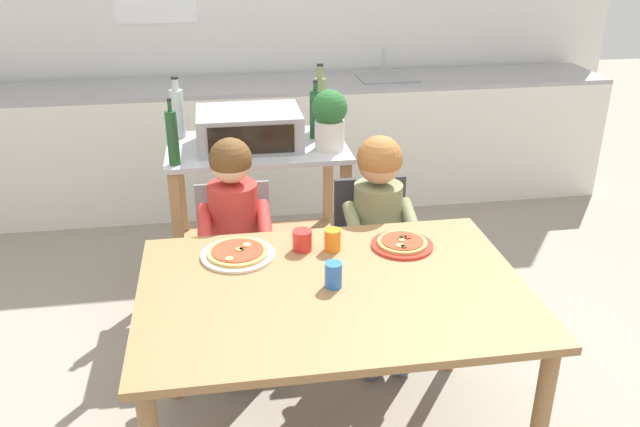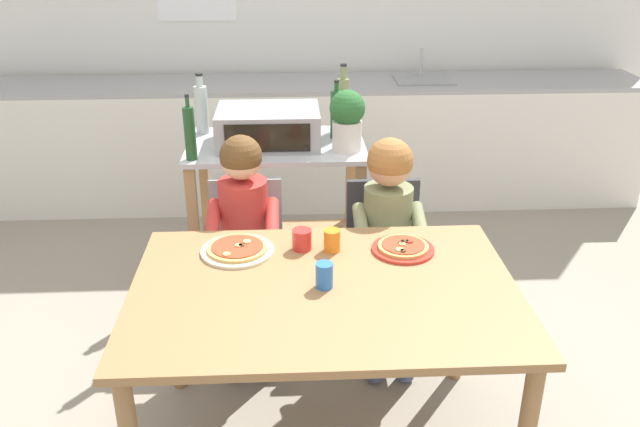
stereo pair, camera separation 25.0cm
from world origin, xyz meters
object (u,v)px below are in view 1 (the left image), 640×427
(drinking_cup_blue, at_px, (333,275))
(child_in_red_shirt, at_px, (235,229))
(bottle_clear_vinegar, at_px, (320,102))
(bottle_squat_spirits, at_px, (177,112))
(kitchen_island_cart, at_px, (259,199))
(drinking_cup_red, at_px, (302,240))
(pizza_plate_cream, at_px, (238,253))
(drinking_cup_orange, at_px, (333,240))
(toaster_oven, at_px, (249,129))
(bottle_dark_olive_oil, at_px, (173,137))
(pizza_plate_red_rimmed, at_px, (402,244))
(bottle_slim_sauce, at_px, (316,113))
(dining_chair_left, at_px, (236,257))
(child_in_olive_shirt, at_px, (380,221))
(dining_table, at_px, (333,308))
(dining_chair_right, at_px, (373,251))
(potted_herb_plant, at_px, (330,118))

(drinking_cup_blue, bearing_deg, child_in_red_shirt, 116.17)
(bottle_clear_vinegar, relative_size, bottle_squat_spirits, 1.11)
(kitchen_island_cart, distance_m, drinking_cup_red, 0.95)
(pizza_plate_cream, relative_size, drinking_cup_orange, 3.24)
(toaster_oven, xyz_separation_m, bottle_dark_olive_oil, (-0.36, -0.22, 0.04))
(bottle_squat_spirits, height_order, child_in_red_shirt, bottle_squat_spirits)
(bottle_clear_vinegar, bearing_deg, child_in_red_shirt, -123.00)
(bottle_squat_spirits, distance_m, pizza_plate_red_rimmed, 1.48)
(pizza_plate_red_rimmed, distance_m, drinking_cup_red, 0.40)
(toaster_oven, relative_size, drinking_cup_orange, 5.80)
(bottle_slim_sauce, xyz_separation_m, dining_chair_left, (-0.46, -0.51, -0.53))
(child_in_red_shirt, distance_m, drinking_cup_red, 0.45)
(dining_chair_left, relative_size, pizza_plate_cream, 2.84)
(pizza_plate_red_rimmed, height_order, drinking_cup_orange, drinking_cup_orange)
(drinking_cup_red, bearing_deg, pizza_plate_cream, -176.47)
(child_in_olive_shirt, height_order, pizza_plate_cream, child_in_olive_shirt)
(kitchen_island_cart, xyz_separation_m, bottle_slim_sauce, (0.31, 0.08, 0.43))
(bottle_squat_spirits, distance_m, pizza_plate_cream, 1.18)
(bottle_clear_vinegar, distance_m, dining_chair_left, 1.00)
(child_in_red_shirt, xyz_separation_m, drinking_cup_red, (0.25, -0.36, 0.11))
(bottle_dark_olive_oil, xyz_separation_m, drinking_cup_blue, (0.58, -0.99, -0.22))
(dining_table, relative_size, drinking_cup_red, 16.63)
(dining_chair_right, height_order, pizza_plate_cream, dining_chair_right)
(child_in_olive_shirt, xyz_separation_m, pizza_plate_red_rimmed, (-0.00, -0.35, 0.07))
(pizza_plate_cream, bearing_deg, dining_table, -40.84)
(kitchen_island_cart, height_order, bottle_squat_spirits, bottle_squat_spirits)
(bottle_dark_olive_oil, relative_size, child_in_red_shirt, 0.30)
(dining_table, bearing_deg, bottle_clear_vinegar, 82.80)
(bottle_clear_vinegar, relative_size, drinking_cup_blue, 3.81)
(bottle_squat_spirits, xyz_separation_m, dining_chair_right, (0.90, -0.68, -0.54))
(child_in_red_shirt, height_order, pizza_plate_cream, child_in_red_shirt)
(dining_chair_left, xyz_separation_m, child_in_red_shirt, (0.00, -0.12, 0.20))
(potted_herb_plant, distance_m, drinking_cup_red, 0.87)
(drinking_cup_blue, bearing_deg, child_in_olive_shirt, 62.02)
(drinking_cup_red, relative_size, drinking_cup_blue, 0.89)
(toaster_oven, bearing_deg, potted_herb_plant, -16.84)
(kitchen_island_cart, relative_size, drinking_cup_orange, 10.24)
(drinking_cup_orange, bearing_deg, dining_chair_right, 58.51)
(potted_herb_plant, xyz_separation_m, dining_table, (-0.17, -1.09, -0.39))
(kitchen_island_cart, xyz_separation_m, potted_herb_plant, (0.35, -0.12, 0.46))
(dining_chair_right, relative_size, pizza_plate_red_rimmed, 3.30)
(drinking_cup_blue, xyz_separation_m, drinking_cup_orange, (0.05, 0.28, -0.00))
(bottle_dark_olive_oil, height_order, drinking_cup_red, bottle_dark_olive_oil)
(bottle_dark_olive_oil, distance_m, pizza_plate_red_rimmed, 1.19)
(bottle_clear_vinegar, relative_size, dining_chair_right, 0.44)
(bottle_slim_sauce, relative_size, pizza_plate_red_rimmed, 1.24)
(bottle_dark_olive_oil, relative_size, child_in_olive_shirt, 0.30)
(dining_table, xyz_separation_m, pizza_plate_cream, (-0.32, 0.28, 0.10))
(child_in_olive_shirt, height_order, drinking_cup_orange, child_in_olive_shirt)
(dining_table, relative_size, drinking_cup_orange, 15.59)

